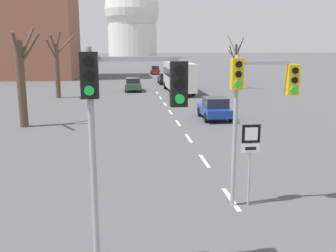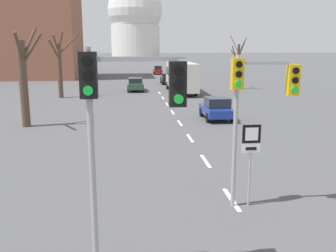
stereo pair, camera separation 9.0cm
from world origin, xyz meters
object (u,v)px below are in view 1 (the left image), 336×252
(sedan_far_left, at_px, (155,70))
(city_bus, at_px, (179,75))
(traffic_signal_centre_tall, at_px, (256,93))
(sedan_near_right, at_px, (215,108))
(traffic_signal_near_left, at_px, (122,106))
(sedan_mid_centre, at_px, (133,84))
(route_sign_post, at_px, (250,150))
(sedan_near_left, at_px, (164,78))

(sedan_far_left, relative_size, city_bus, 0.41)
(traffic_signal_centre_tall, xyz_separation_m, sedan_near_right, (2.33, 15.14, -2.92))
(traffic_signal_centre_tall, relative_size, sedan_near_right, 1.24)
(traffic_signal_near_left, bearing_deg, sedan_far_left, 85.07)
(traffic_signal_near_left, distance_m, sedan_mid_centre, 37.80)
(traffic_signal_centre_tall, height_order, city_bus, traffic_signal_centre_tall)
(traffic_signal_near_left, height_order, sedan_near_right, traffic_signal_near_left)
(sedan_mid_centre, bearing_deg, traffic_signal_centre_tall, -84.54)
(traffic_signal_centre_tall, xyz_separation_m, sedan_far_left, (1.64, 63.64, -2.89))
(city_bus, bearing_deg, sedan_mid_centre, 158.75)
(sedan_near_right, xyz_separation_m, sedan_mid_centre, (-5.61, 19.10, 0.00))
(sedan_mid_centre, xyz_separation_m, city_bus, (5.29, -2.06, 1.23))
(route_sign_post, relative_size, sedan_near_left, 0.61)
(traffic_signal_near_left, xyz_separation_m, route_sign_post, (4.04, 3.39, -2.00))
(sedan_near_left, bearing_deg, traffic_signal_centre_tall, -91.94)
(traffic_signal_centre_tall, height_order, route_sign_post, traffic_signal_centre_tall)
(route_sign_post, distance_m, sedan_mid_centre, 34.43)
(sedan_near_left, distance_m, city_bus, 10.96)
(traffic_signal_near_left, bearing_deg, city_bus, 80.18)
(sedan_near_right, distance_m, sedan_mid_centre, 19.90)
(traffic_signal_centre_tall, bearing_deg, sedan_mid_centre, 95.46)
(sedan_mid_centre, bearing_deg, sedan_near_left, 61.75)
(sedan_near_right, bearing_deg, sedan_far_left, 90.82)
(traffic_signal_centre_tall, bearing_deg, sedan_near_left, 88.06)
(traffic_signal_centre_tall, relative_size, city_bus, 0.46)
(sedan_near_left, bearing_deg, city_bus, -87.05)
(sedan_mid_centre, xyz_separation_m, sedan_far_left, (4.92, 29.40, 0.02))
(traffic_signal_near_left, distance_m, route_sign_post, 5.64)
(traffic_signal_centre_tall, distance_m, traffic_signal_near_left, 5.38)
(route_sign_post, bearing_deg, traffic_signal_centre_tall, 15.76)
(route_sign_post, xyz_separation_m, city_bus, (2.12, 32.21, 0.14))
(sedan_near_left, bearing_deg, sedan_far_left, 89.50)
(traffic_signal_centre_tall, xyz_separation_m, traffic_signal_near_left, (-4.14, -3.42, 0.18))
(traffic_signal_centre_tall, xyz_separation_m, route_sign_post, (-0.10, -0.03, -1.82))
(traffic_signal_near_left, bearing_deg, route_sign_post, 40.03)
(sedan_mid_centre, bearing_deg, city_bus, -21.25)
(route_sign_post, bearing_deg, city_bus, 86.23)
(traffic_signal_centre_tall, relative_size, sedan_far_left, 1.13)
(sedan_mid_centre, relative_size, city_bus, 0.42)
(sedan_near_right, height_order, sedan_mid_centre, sedan_near_right)
(route_sign_post, height_order, sedan_far_left, route_sign_post)
(traffic_signal_centre_tall, relative_size, route_sign_post, 1.77)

